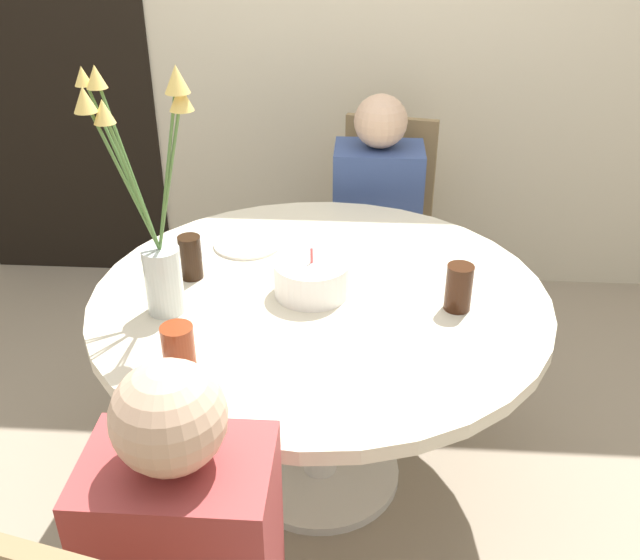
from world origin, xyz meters
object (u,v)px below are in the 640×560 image
(chair_left_flank, at_px, (383,216))
(side_plate, at_px, (248,244))
(drink_glass_1, at_px, (459,287))
(drink_glass_2, at_px, (178,347))
(flower_vase, at_px, (153,221))
(person_boy, at_px, (376,233))
(drink_glass_0, at_px, (191,257))
(birthday_cake, at_px, (312,278))

(chair_left_flank, bearing_deg, side_plate, -110.71)
(side_plate, height_order, drink_glass_1, drink_glass_1)
(chair_left_flank, xyz_separation_m, drink_glass_2, (-0.51, -1.38, 0.27))
(flower_vase, bearing_deg, person_boy, 59.25)
(side_plate, xyz_separation_m, drink_glass_0, (-0.13, -0.22, 0.06))
(chair_left_flank, bearing_deg, flower_vase, -107.07)
(side_plate, bearing_deg, flower_vase, -111.42)
(chair_left_flank, height_order, birthday_cake, chair_left_flank)
(flower_vase, bearing_deg, drink_glass_0, 80.84)
(drink_glass_0, bearing_deg, chair_left_flank, 58.19)
(chair_left_flank, height_order, drink_glass_2, chair_left_flank)
(chair_left_flank, height_order, person_boy, person_boy)
(chair_left_flank, bearing_deg, drink_glass_2, -99.09)
(drink_glass_0, distance_m, drink_glass_1, 0.77)
(birthday_cake, relative_size, drink_glass_2, 1.86)
(side_plate, xyz_separation_m, drink_glass_2, (-0.06, -0.66, 0.05))
(birthday_cake, height_order, drink_glass_0, birthday_cake)
(birthday_cake, bearing_deg, flower_vase, -161.99)
(birthday_cake, distance_m, drink_glass_0, 0.37)
(chair_left_flank, relative_size, drink_glass_2, 7.80)
(chair_left_flank, distance_m, person_boy, 0.16)
(birthday_cake, xyz_separation_m, flower_vase, (-0.39, -0.13, 0.22))
(chair_left_flank, bearing_deg, person_boy, -90.00)
(side_plate, distance_m, drink_glass_0, 0.26)
(drink_glass_1, distance_m, drink_glass_2, 0.76)
(flower_vase, xyz_separation_m, side_plate, (0.16, 0.42, -0.27))
(side_plate, bearing_deg, drink_glass_2, -95.34)
(drink_glass_2, bearing_deg, drink_glass_0, 99.01)
(birthday_cake, height_order, flower_vase, flower_vase)
(flower_vase, relative_size, person_boy, 0.64)
(chair_left_flank, xyz_separation_m, drink_glass_1, (0.18, -1.07, 0.28))
(chair_left_flank, xyz_separation_m, flower_vase, (-0.62, -1.14, 0.48))
(birthday_cake, xyz_separation_m, side_plate, (-0.23, 0.29, -0.04))
(side_plate, relative_size, person_boy, 0.21)
(side_plate, xyz_separation_m, person_boy, (0.42, 0.57, -0.22))
(drink_glass_2, relative_size, person_boy, 0.11)
(birthday_cake, distance_m, flower_vase, 0.47)
(drink_glass_0, relative_size, drink_glass_1, 1.00)
(birthday_cake, height_order, side_plate, birthday_cake)
(flower_vase, xyz_separation_m, person_boy, (0.58, 0.98, -0.49))
(chair_left_flank, height_order, side_plate, chair_left_flank)
(chair_left_flank, relative_size, person_boy, 0.85)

